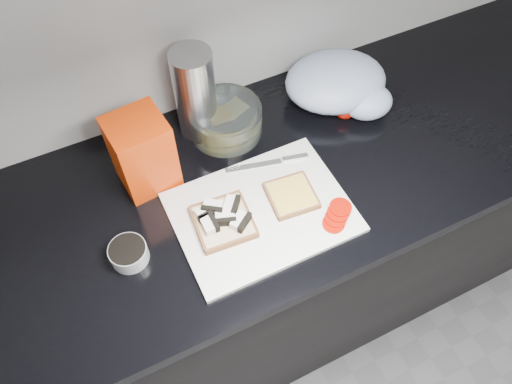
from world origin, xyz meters
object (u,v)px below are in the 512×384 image
bread_bag (142,153)px  steel_canister (195,94)px  cutting_board (262,212)px  glass_bowl (225,120)px

bread_bag → steel_canister: steel_canister is taller
cutting_board → glass_bowl: size_ratio=2.13×
bread_bag → steel_canister: size_ratio=0.82×
glass_bowl → steel_canister: 0.11m
glass_bowl → bread_bag: bread_bag is taller
cutting_board → steel_canister: bearing=95.1°
cutting_board → bread_bag: bearing=133.6°
steel_canister → bread_bag: bearing=-149.6°
glass_bowl → bread_bag: bearing=-165.1°
steel_canister → glass_bowl: bearing=-34.6°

